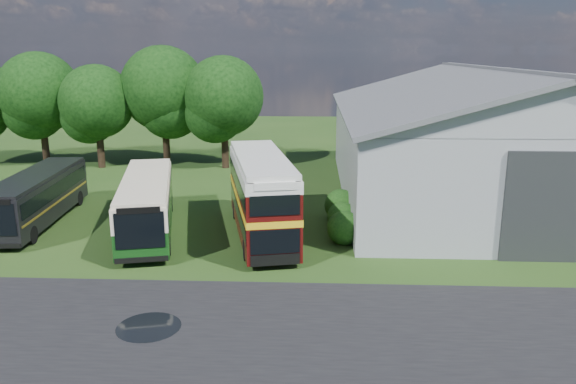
{
  "coord_description": "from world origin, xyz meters",
  "views": [
    {
      "loc": [
        4.04,
        -20.17,
        9.19
      ],
      "look_at": [
        2.76,
        8.0,
        2.04
      ],
      "focal_mm": 35.0,
      "sensor_mm": 36.0,
      "label": 1
    }
  ],
  "objects_px": {
    "storage_shed": "(485,131)",
    "bus_maroon_double": "(261,196)",
    "bus_green_single": "(147,203)",
    "bus_dark_single": "(37,197)"
  },
  "relations": [
    {
      "from": "storage_shed",
      "to": "bus_maroon_double",
      "type": "xyz_separation_m",
      "value": [
        -13.53,
        -9.1,
        -2.09
      ]
    },
    {
      "from": "bus_green_single",
      "to": "bus_dark_single",
      "type": "height_order",
      "value": "bus_green_single"
    },
    {
      "from": "bus_maroon_double",
      "to": "bus_dark_single",
      "type": "distance_m",
      "value": 12.5
    },
    {
      "from": "bus_maroon_double",
      "to": "bus_dark_single",
      "type": "bearing_deg",
      "value": 160.09
    },
    {
      "from": "storage_shed",
      "to": "bus_dark_single",
      "type": "distance_m",
      "value": 27.08
    },
    {
      "from": "storage_shed",
      "to": "bus_maroon_double",
      "type": "height_order",
      "value": "storage_shed"
    },
    {
      "from": "bus_green_single",
      "to": "bus_dark_single",
      "type": "distance_m",
      "value": 6.55
    },
    {
      "from": "bus_maroon_double",
      "to": "storage_shed",
      "type": "bearing_deg",
      "value": 21.84
    },
    {
      "from": "bus_green_single",
      "to": "bus_maroon_double",
      "type": "distance_m",
      "value": 5.99
    },
    {
      "from": "bus_dark_single",
      "to": "bus_green_single",
      "type": "bearing_deg",
      "value": -16.21
    }
  ]
}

